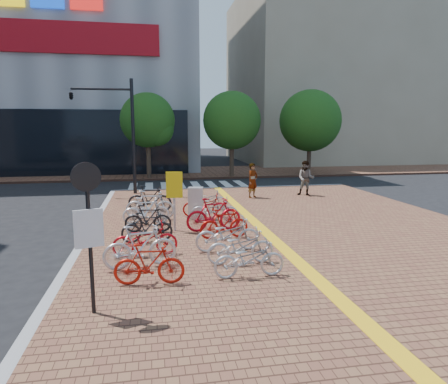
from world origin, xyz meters
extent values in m
plane|color=black|center=(0.00, 0.00, 0.00)|extent=(120.00, 120.00, 0.00)
cube|color=brown|center=(3.00, -5.00, 0.07)|extent=(14.00, 34.00, 0.15)
cube|color=yellow|center=(2.00, -5.00, 0.16)|extent=(0.40, 34.00, 0.01)
cube|color=gray|center=(-4.00, -5.00, 0.08)|extent=(0.25, 34.00, 0.15)
cube|color=gray|center=(3.00, 12.00, 0.08)|extent=(14.00, 0.25, 0.15)
cube|color=brown|center=(0.00, 21.00, 0.07)|extent=(70.00, 8.00, 0.15)
cube|color=gray|center=(18.00, 32.00, 9.00)|extent=(20.00, 18.00, 18.00)
cube|color=silver|center=(-3.00, 14.00, 0.01)|extent=(0.50, 4.00, 0.01)
cube|color=silver|center=(-2.00, 14.00, 0.01)|extent=(0.50, 4.00, 0.01)
cube|color=silver|center=(-1.00, 14.00, 0.01)|extent=(0.50, 4.00, 0.01)
cube|color=silver|center=(0.00, 14.00, 0.01)|extent=(0.50, 4.00, 0.01)
cube|color=silver|center=(1.00, 14.00, 0.01)|extent=(0.50, 4.00, 0.01)
cube|color=silver|center=(2.00, 14.00, 0.01)|extent=(0.50, 4.00, 0.01)
cube|color=silver|center=(3.00, 14.00, 0.01)|extent=(0.50, 4.00, 0.01)
cube|color=silver|center=(4.00, 14.00, 0.01)|extent=(0.50, 4.00, 0.01)
cylinder|color=#38281E|center=(-2.00, 17.50, 1.45)|extent=(0.32, 0.32, 2.60)
sphere|color=#194714|center=(-2.00, 17.50, 4.20)|extent=(3.80, 3.80, 3.80)
sphere|color=#194714|center=(-1.40, 17.20, 3.60)|extent=(2.40, 2.40, 2.40)
cylinder|color=#38281E|center=(4.00, 17.50, 1.45)|extent=(0.32, 0.32, 2.60)
sphere|color=#194714|center=(4.00, 17.50, 4.20)|extent=(4.20, 4.20, 4.20)
sphere|color=#194714|center=(4.60, 17.20, 3.60)|extent=(2.40, 2.40, 2.40)
cylinder|color=#38281E|center=(10.00, 17.50, 1.45)|extent=(0.32, 0.32, 2.60)
sphere|color=#194714|center=(10.00, 17.50, 4.20)|extent=(4.60, 4.60, 4.60)
sphere|color=#194714|center=(10.60, 17.20, 3.60)|extent=(2.40, 2.40, 2.40)
imported|color=#B3190C|center=(-1.90, -2.41, 0.63)|extent=(1.64, 0.58, 0.96)
imported|color=silver|center=(-2.13, -1.26, 0.71)|extent=(1.93, 0.87, 1.12)
imported|color=#B80D16|center=(-2.02, -0.28, 0.62)|extent=(1.83, 0.74, 0.94)
imported|color=black|center=(-1.98, 1.06, 0.63)|extent=(1.63, 0.61, 0.96)
imported|color=black|center=(-1.96, 2.28, 0.63)|extent=(1.63, 0.61, 0.95)
imported|color=silver|center=(-2.04, 3.41, 0.66)|extent=(1.72, 0.53, 1.02)
imported|color=#BABBBF|center=(-1.90, 4.25, 0.72)|extent=(1.95, 0.83, 1.14)
imported|color=black|center=(-1.91, 5.72, 0.71)|extent=(1.93, 0.86, 1.12)
imported|color=#B4B4B9|center=(0.44, -2.37, 0.60)|extent=(1.73, 0.64, 0.90)
imported|color=#B3B3B8|center=(0.45, -1.41, 0.62)|extent=(1.78, 0.63, 0.93)
imported|color=#B4B4B9|center=(0.32, -0.26, 0.65)|extent=(1.91, 0.73, 0.99)
imported|color=#AA120C|center=(0.46, 1.08, 0.63)|extent=(1.64, 0.60, 0.97)
imported|color=#AD0C1A|center=(0.28, 2.07, 0.73)|extent=(1.99, 0.76, 1.17)
imported|color=#AFAFB4|center=(0.50, 3.37, 0.62)|extent=(1.86, 0.89, 0.94)
imported|color=#AF100C|center=(0.26, 4.28, 0.62)|extent=(1.87, 0.95, 0.94)
imported|color=silver|center=(0.55, 5.65, 0.59)|extent=(1.71, 0.67, 0.88)
imported|color=gray|center=(3.25, 8.28, 1.03)|extent=(0.77, 0.71, 1.76)
imported|color=#4D5462|center=(6.15, 8.42, 1.07)|extent=(1.11, 1.03, 1.83)
cube|color=silver|center=(-0.13, 4.06, 0.77)|extent=(0.64, 0.52, 1.24)
cylinder|color=#B7B7BC|center=(-1.05, 2.33, 1.15)|extent=(0.09, 0.09, 2.01)
cube|color=yellow|center=(-1.05, 2.27, 1.77)|extent=(0.56, 0.12, 0.89)
cylinder|color=black|center=(-2.96, -3.65, 1.60)|extent=(0.10, 0.10, 2.90)
cylinder|color=black|center=(-2.96, -3.71, 2.81)|extent=(0.53, 0.21, 0.54)
cube|color=silver|center=(-2.96, -3.71, 1.84)|extent=(0.52, 0.20, 0.73)
cylinder|color=black|center=(-2.72, 10.72, 3.18)|extent=(0.18, 0.18, 6.07)
cylinder|color=black|center=(-4.23, 10.72, 5.66)|extent=(3.03, 0.12, 0.12)
imported|color=black|center=(-5.75, 10.72, 5.36)|extent=(0.27, 1.26, 0.51)
camera|label=1|loc=(-1.77, -11.24, 3.70)|focal=32.00mm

